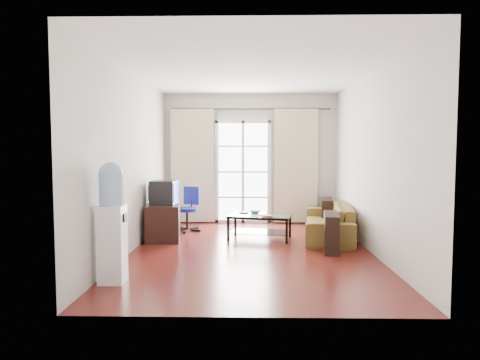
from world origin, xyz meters
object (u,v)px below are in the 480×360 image
(tv_stand, at_px, (163,222))
(crt_tv, at_px, (163,192))
(sofa, at_px, (329,221))
(task_chair, at_px, (188,218))
(water_cooler, at_px, (112,220))
(coffee_table, at_px, (260,223))

(tv_stand, height_order, crt_tv, crt_tv)
(tv_stand, bearing_deg, sofa, -2.89)
(task_chair, bearing_deg, sofa, 9.13)
(sofa, height_order, water_cooler, water_cooler)
(water_cooler, bearing_deg, coffee_table, 52.91)
(coffee_table, distance_m, crt_tv, 1.74)
(tv_stand, xyz_separation_m, task_chair, (0.31, 0.78, -0.06))
(sofa, xyz_separation_m, coffee_table, (-1.21, -0.17, -0.02))
(coffee_table, relative_size, water_cooler, 0.82)
(sofa, relative_size, crt_tv, 4.34)
(crt_tv, distance_m, water_cooler, 2.42)
(sofa, xyz_separation_m, task_chair, (-2.55, 0.56, -0.04))
(task_chair, bearing_deg, crt_tv, -90.18)
(crt_tv, distance_m, task_chair, 1.00)
(tv_stand, height_order, task_chair, task_chair)
(tv_stand, distance_m, crt_tv, 0.51)
(sofa, bearing_deg, coffee_table, -73.43)
(coffee_table, bearing_deg, task_chair, 151.35)
(water_cooler, bearing_deg, task_chair, 81.22)
(crt_tv, height_order, task_chair, crt_tv)
(coffee_table, height_order, task_chair, task_chair)
(task_chair, bearing_deg, coffee_table, -7.12)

